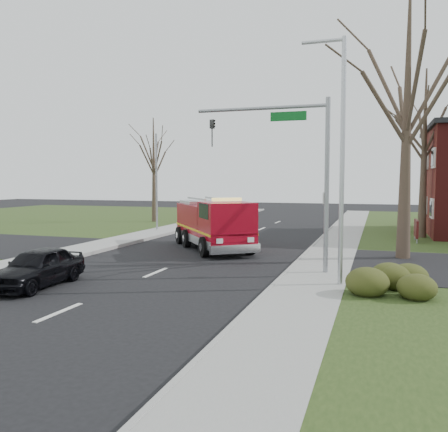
% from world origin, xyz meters
% --- Properties ---
extents(ground, '(120.00, 120.00, 0.00)m').
position_xyz_m(ground, '(0.00, 0.00, 0.00)').
color(ground, black).
rests_on(ground, ground).
extents(sidewalk_right, '(2.40, 80.00, 0.15)m').
position_xyz_m(sidewalk_right, '(6.20, 0.00, 0.07)').
color(sidewalk_right, gray).
rests_on(sidewalk_right, ground).
extents(sidewalk_left, '(2.40, 80.00, 0.15)m').
position_xyz_m(sidewalk_left, '(-6.20, 0.00, 0.07)').
color(sidewalk_left, gray).
rests_on(sidewalk_left, ground).
extents(health_center_sign, '(0.12, 2.00, 1.40)m').
position_xyz_m(health_center_sign, '(10.50, 12.50, 0.88)').
color(health_center_sign, '#441010').
rests_on(health_center_sign, ground).
extents(hedge_corner, '(2.80, 2.00, 0.90)m').
position_xyz_m(hedge_corner, '(9.00, -1.00, 0.58)').
color(hedge_corner, '#333A15').
rests_on(hedge_corner, lawn_right).
extents(bare_tree_near, '(6.00, 6.00, 12.00)m').
position_xyz_m(bare_tree_near, '(9.50, 6.00, 7.41)').
color(bare_tree_near, '#372821').
rests_on(bare_tree_near, ground).
extents(bare_tree_far, '(5.25, 5.25, 10.50)m').
position_xyz_m(bare_tree_far, '(11.00, 15.00, 6.49)').
color(bare_tree_far, '#372821').
rests_on(bare_tree_far, ground).
extents(bare_tree_left, '(4.50, 4.50, 9.00)m').
position_xyz_m(bare_tree_left, '(-10.00, 20.00, 5.56)').
color(bare_tree_left, '#372821').
rests_on(bare_tree_left, ground).
extents(traffic_signal_mast, '(5.29, 0.18, 6.80)m').
position_xyz_m(traffic_signal_mast, '(5.21, 1.50, 4.71)').
color(traffic_signal_mast, gray).
rests_on(traffic_signal_mast, ground).
extents(streetlight_pole, '(1.48, 0.16, 8.40)m').
position_xyz_m(streetlight_pole, '(7.14, -0.50, 4.55)').
color(streetlight_pole, '#B7BABF').
rests_on(streetlight_pole, ground).
extents(utility_pole_far, '(0.14, 0.14, 7.00)m').
position_xyz_m(utility_pole_far, '(-6.80, 14.00, 3.50)').
color(utility_pole_far, gray).
rests_on(utility_pole_far, ground).
extents(fire_engine, '(6.09, 7.07, 2.83)m').
position_xyz_m(fire_engine, '(0.07, 6.76, 1.28)').
color(fire_engine, maroon).
rests_on(fire_engine, ground).
extents(parked_car_maroon, '(1.77, 4.05, 1.36)m').
position_xyz_m(parked_car_maroon, '(-2.80, -3.46, 0.68)').
color(parked_car_maroon, black).
rests_on(parked_car_maroon, ground).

